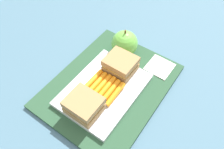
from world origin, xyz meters
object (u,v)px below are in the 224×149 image
Objects in this scene: sandwich_half_left at (84,105)px; carrot_sticks_bundle at (104,87)px; paper_napkin at (160,67)px; apple at (125,43)px; sandwich_half_right at (121,65)px; food_tray at (104,90)px.

carrot_sticks_bundle is (0.08, -0.00, -0.02)m from sandwich_half_left.
apple is at bearing 95.69° from paper_napkin.
sandwich_half_right is (0.16, 0.00, 0.00)m from sandwich_half_left.
food_tray is 0.08m from sandwich_half_left.
apple reaches higher than food_tray.
paper_napkin is (0.24, -0.08, -0.03)m from sandwich_half_left.
apple is at bearing 12.87° from carrot_sticks_bundle.
sandwich_half_left is 0.23m from apple.
sandwich_half_right is 1.14× the size of paper_napkin.
apple reaches higher than sandwich_half_right.
sandwich_half_left reaches higher than carrot_sticks_bundle.
sandwich_half_left is at bearing -171.61° from apple.
sandwich_half_left is at bearing 179.72° from carrot_sticks_bundle.
sandwich_half_left is (-0.08, 0.00, 0.03)m from food_tray.
sandwich_half_right is 0.08m from carrot_sticks_bundle.
sandwich_half_left is 0.90× the size of carrot_sticks_bundle.
apple is 0.12m from paper_napkin.
food_tray is 2.60× the size of carrot_sticks_bundle.
apple is 1.27× the size of paper_napkin.
paper_napkin is at bearing -27.36° from carrot_sticks_bundle.
food_tray is 2.88× the size of sandwich_half_right.
sandwich_half_right is 0.12m from paper_napkin.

